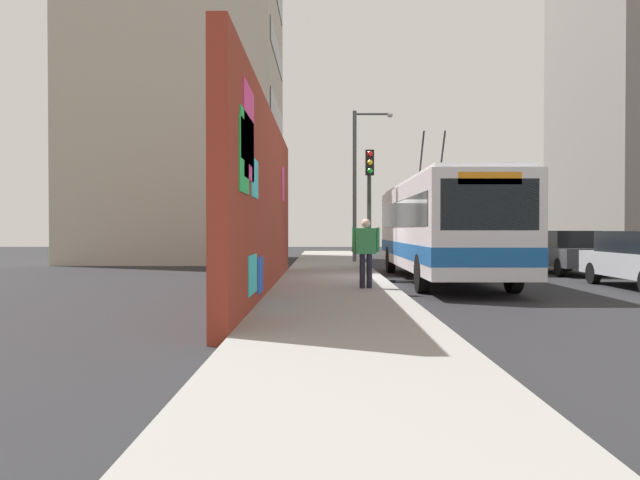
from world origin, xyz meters
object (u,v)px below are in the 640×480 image
Objects in this scene: pedestrian_at_curb at (366,247)px; traffic_light at (369,190)px; street_lamp at (359,175)px; parked_car_dark_gray at (564,251)px; city_bus at (440,226)px.

traffic_light reaches higher than pedestrian_at_curb.
street_lamp is (13.33, -0.57, 2.95)m from pedestrian_at_curb.
pedestrian_at_curb is (-7.49, 7.82, 0.35)m from parked_car_dark_gray.
traffic_light is 0.60× the size of street_lamp.
pedestrian_at_curb is at bearing 147.22° from city_bus.
pedestrian_at_curb reaches higher than parked_car_dark_gray.
city_bus is 2.86× the size of traffic_light.
parked_car_dark_gray is (3.42, -5.20, -0.91)m from city_bus.
pedestrian_at_curb is 13.66m from street_lamp.
parked_car_dark_gray is at bearing -128.86° from street_lamp.
parked_car_dark_gray is 1.18× the size of traffic_light.
street_lamp reaches higher than parked_car_dark_gray.
parked_car_dark_gray is 0.71× the size of street_lamp.
city_bus is at bearing -32.78° from pedestrian_at_curb.
pedestrian_at_curb is 5.59m from traffic_light.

